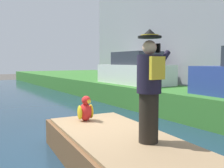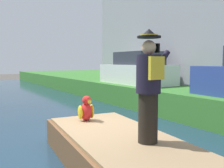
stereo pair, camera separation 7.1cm
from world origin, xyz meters
name	(u,v)px [view 1 (the left image)]	position (x,y,z in m)	size (l,w,h in m)	color
ground_plane	(92,155)	(0.00, 0.00, 0.00)	(80.00, 80.00, 0.00)	#4C4742
canal_water	(92,153)	(0.00, 0.00, 0.05)	(6.92, 48.00, 0.10)	#1E384C
boat	(121,152)	(0.00, -1.10, 0.40)	(2.24, 4.37, 0.61)	brown
person_pirate	(149,87)	(0.17, -1.67, 1.64)	(0.61, 0.42, 1.85)	black
parrot_plush	(86,110)	(-0.01, 0.27, 0.95)	(0.36, 0.35, 0.57)	red
parked_car_white	(134,70)	(4.81, 4.74, 1.63)	(1.73, 4.01, 1.50)	white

